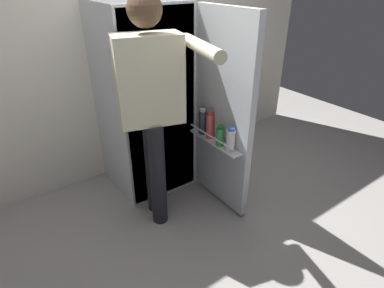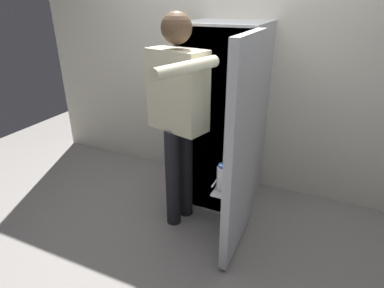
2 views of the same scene
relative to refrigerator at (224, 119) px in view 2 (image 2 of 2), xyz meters
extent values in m
plane|color=gray|center=(-0.03, -0.52, -0.80)|extent=(6.47, 6.47, 0.00)
cube|color=silver|center=(-0.03, 0.43, 0.50)|extent=(4.40, 0.10, 2.60)
cube|color=silver|center=(-0.03, 0.06, 0.00)|extent=(0.65, 0.65, 1.60)
cube|color=white|center=(-0.03, -0.26, 0.00)|extent=(0.61, 0.01, 1.56)
cube|color=white|center=(-0.03, -0.22, 0.03)|extent=(0.57, 0.09, 0.01)
cube|color=silver|center=(0.33, -0.59, 0.01)|extent=(0.06, 0.63, 1.56)
cube|color=white|center=(0.25, -0.59, -0.21)|extent=(0.09, 0.55, 0.01)
cylinder|color=silver|center=(0.21, -0.59, -0.15)|extent=(0.01, 0.53, 0.01)
cylinder|color=green|center=(0.24, -0.66, -0.13)|extent=(0.06, 0.06, 0.14)
cylinder|color=#195B28|center=(0.24, -0.66, -0.05)|extent=(0.04, 0.04, 0.02)
cylinder|color=white|center=(0.25, -0.77, -0.12)|extent=(0.07, 0.07, 0.17)
cylinder|color=#335BB2|center=(0.25, -0.77, -0.02)|extent=(0.05, 0.05, 0.02)
cylinder|color=#333842|center=(0.26, -0.42, -0.11)|extent=(0.07, 0.07, 0.20)
cylinder|color=silver|center=(0.26, -0.42, 0.00)|extent=(0.05, 0.05, 0.02)
cylinder|color=#DB4C47|center=(0.25, -0.51, -0.10)|extent=(0.06, 0.06, 0.20)
cylinder|color=#B22D28|center=(0.25, -0.51, 0.01)|extent=(0.05, 0.05, 0.02)
cylinder|color=black|center=(-0.20, -0.38, -0.38)|extent=(0.12, 0.12, 0.85)
cylinder|color=black|center=(-0.24, -0.53, -0.38)|extent=(0.12, 0.12, 0.85)
cube|color=beige|center=(-0.22, -0.45, 0.34)|extent=(0.49, 0.33, 0.60)
sphere|color=brown|center=(-0.22, -0.45, 0.78)|extent=(0.22, 0.22, 0.22)
cylinder|color=beige|center=(-0.16, -0.24, 0.32)|extent=(0.08, 0.08, 0.56)
cylinder|color=beige|center=(-0.01, -0.74, 0.58)|extent=(0.23, 0.57, 0.08)
camera|label=1|loc=(-1.16, -2.29, 0.98)|focal=29.42mm
camera|label=2|loc=(0.82, -2.51, 0.97)|focal=29.78mm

